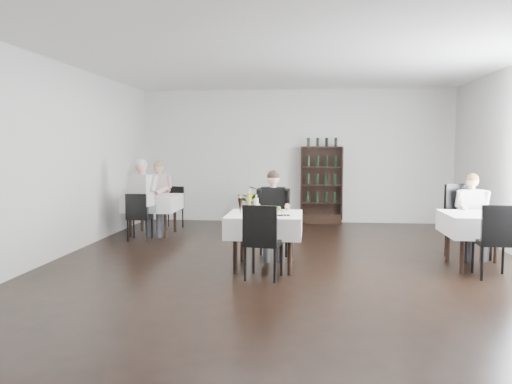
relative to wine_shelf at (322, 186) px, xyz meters
The scene contains 23 objects.
room_shell 4.40m from the wine_shelf, 97.92° to the right, with size 9.00×9.00×9.00m.
wine_shelf is the anchor object (origin of this frame).
main_table 4.41m from the wine_shelf, 101.78° to the right, with size 1.03×1.03×0.77m.
left_table 3.77m from the wine_shelf, 151.20° to the right, with size 0.98×0.98×0.77m.
right_table 4.54m from the wine_shelf, 62.38° to the right, with size 0.98×0.98×0.77m.
potted_tree 1.53m from the wine_shelf, behind, with size 0.77×0.67×0.86m, color #205B1F.
main_chair_far 3.76m from the wine_shelf, 103.09° to the right, with size 0.54×0.55×1.03m.
main_chair_near 5.03m from the wine_shelf, 100.07° to the right, with size 0.51×0.51×0.97m.
left_chair_far 3.30m from the wine_shelf, 162.68° to the right, with size 0.48×0.49×0.87m.
left_chair_near 4.20m from the wine_shelf, 143.42° to the right, with size 0.41×0.41×0.87m.
right_chair_far 3.92m from the wine_shelf, 57.63° to the right, with size 0.68×0.68×1.13m.
right_chair_near 5.06m from the wine_shelf, 65.46° to the right, with size 0.45×0.46×0.97m.
diner_main 3.77m from the wine_shelf, 102.66° to the right, with size 0.52×0.52×1.34m.
diner_left_far 3.58m from the wine_shelf, 160.92° to the right, with size 0.56×0.57×1.42m.
diner_left_near 4.04m from the wine_shelf, 144.39° to the right, with size 0.65×0.69×1.50m.
diner_right_far 4.00m from the wine_shelf, 56.70° to the right, with size 0.49×0.49×1.30m.
plate_far 4.23m from the wine_shelf, 100.56° to the right, with size 0.32×0.32×0.08m.
plate_near 4.56m from the wine_shelf, 101.72° to the right, with size 0.29×0.29×0.08m.
pilsner_dark 4.56m from the wine_shelf, 105.69° to the right, with size 0.07×0.07×0.28m.
pilsner_lager 4.34m from the wine_shelf, 105.07° to the right, with size 0.08×0.08×0.34m.
coke_bottle 4.37m from the wine_shelf, 103.56° to the right, with size 0.07×0.07×0.26m.
napkin_cutlery 4.52m from the wine_shelf, 98.00° to the right, with size 0.19×0.18×0.02m.
pepper_mill 4.51m from the wine_shelf, 61.47° to the right, with size 0.04×0.04×0.11m, color black.
Camera 1 is at (0.29, -6.87, 1.68)m, focal length 35.00 mm.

